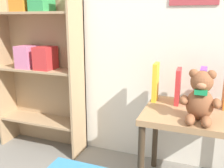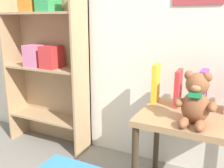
{
  "view_description": "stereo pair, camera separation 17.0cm",
  "coord_description": "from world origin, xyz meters",
  "px_view_note": "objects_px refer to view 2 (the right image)",
  "views": [
    {
      "loc": [
        0.29,
        -0.59,
        1.1
      ],
      "look_at": [
        -0.29,
        0.95,
        0.67
      ],
      "focal_mm": 40.0,
      "sensor_mm": 36.0,
      "label": 1
    },
    {
      "loc": [
        0.45,
        -0.52,
        1.1
      ],
      "look_at": [
        -0.29,
        0.95,
        0.67
      ],
      "focal_mm": 40.0,
      "sensor_mm": 36.0,
      "label": 2
    }
  ],
  "objects_px": {
    "bookshelf_side": "(47,57)",
    "book_standing_yellow": "(156,83)",
    "teddy_bear": "(196,101)",
    "book_standing_purple": "(203,90)",
    "book_standing_red": "(178,88)",
    "display_table": "(197,128)"
  },
  "relations": [
    {
      "from": "bookshelf_side",
      "to": "book_standing_yellow",
      "type": "distance_m",
      "value": 0.99
    },
    {
      "from": "book_standing_red",
      "to": "bookshelf_side",
      "type": "bearing_deg",
      "value": 173.22
    },
    {
      "from": "book_standing_red",
      "to": "book_standing_purple",
      "type": "xyz_separation_m",
      "value": [
        0.15,
        -0.0,
        0.01
      ]
    },
    {
      "from": "bookshelf_side",
      "to": "book_standing_purple",
      "type": "bearing_deg",
      "value": -4.16
    },
    {
      "from": "book_standing_red",
      "to": "book_standing_purple",
      "type": "distance_m",
      "value": 0.15
    },
    {
      "from": "teddy_bear",
      "to": "book_standing_purple",
      "type": "bearing_deg",
      "value": 89.17
    },
    {
      "from": "teddy_bear",
      "to": "book_standing_red",
      "type": "distance_m",
      "value": 0.29
    },
    {
      "from": "book_standing_yellow",
      "to": "book_standing_purple",
      "type": "height_order",
      "value": "book_standing_yellow"
    },
    {
      "from": "display_table",
      "to": "book_standing_yellow",
      "type": "distance_m",
      "value": 0.39
    },
    {
      "from": "book_standing_yellow",
      "to": "display_table",
      "type": "bearing_deg",
      "value": -25.6
    },
    {
      "from": "bookshelf_side",
      "to": "book_standing_red",
      "type": "xyz_separation_m",
      "value": [
        1.13,
        -0.09,
        -0.11
      ]
    },
    {
      "from": "display_table",
      "to": "book_standing_yellow",
      "type": "relative_size",
      "value": 2.53
    },
    {
      "from": "bookshelf_side",
      "to": "book_standing_yellow",
      "type": "bearing_deg",
      "value": -5.14
    },
    {
      "from": "teddy_bear",
      "to": "book_standing_yellow",
      "type": "relative_size",
      "value": 1.09
    },
    {
      "from": "bookshelf_side",
      "to": "book_standing_purple",
      "type": "distance_m",
      "value": 1.29
    },
    {
      "from": "bookshelf_side",
      "to": "display_table",
      "type": "relative_size",
      "value": 2.14
    },
    {
      "from": "teddy_bear",
      "to": "bookshelf_side",
      "type": "bearing_deg",
      "value": 164.8
    },
    {
      "from": "teddy_bear",
      "to": "book_standing_red",
      "type": "xyz_separation_m",
      "value": [
        -0.14,
        0.25,
        -0.01
      ]
    },
    {
      "from": "bookshelf_side",
      "to": "book_standing_yellow",
      "type": "height_order",
      "value": "bookshelf_side"
    },
    {
      "from": "display_table",
      "to": "teddy_bear",
      "type": "xyz_separation_m",
      "value": [
        -0.0,
        -0.13,
        0.21
      ]
    },
    {
      "from": "bookshelf_side",
      "to": "teddy_bear",
      "type": "distance_m",
      "value": 1.33
    },
    {
      "from": "bookshelf_side",
      "to": "book_standing_purple",
      "type": "height_order",
      "value": "bookshelf_side"
    }
  ]
}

